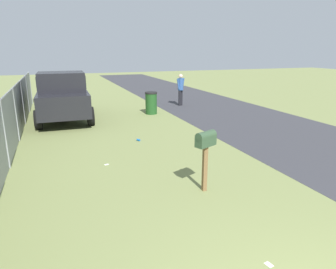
% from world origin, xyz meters
% --- Properties ---
extents(road_asphalt, '(60.00, 5.32, 0.01)m').
position_xyz_m(road_asphalt, '(6.00, -5.35, 0.00)').
color(road_asphalt, '#38383D').
rests_on(road_asphalt, ground).
extents(mailbox, '(0.37, 0.52, 1.34)m').
position_xyz_m(mailbox, '(4.02, -0.42, 1.07)').
color(mailbox, brown).
rests_on(mailbox, ground).
extents(pickup_truck, '(4.90, 2.29, 2.09)m').
position_xyz_m(pickup_truck, '(12.36, 2.15, 1.10)').
color(pickup_truck, black).
rests_on(pickup_truck, ground).
extents(trash_bin, '(0.57, 0.57, 1.05)m').
position_xyz_m(trash_bin, '(12.24, -1.80, 0.53)').
color(trash_bin, '#1E4C1E').
rests_on(trash_bin, ground).
extents(pedestrian, '(0.30, 0.53, 1.72)m').
position_xyz_m(pedestrian, '(13.81, -3.99, 1.00)').
color(pedestrian, black).
rests_on(pedestrian, ground).
extents(fence_section, '(18.25, 0.07, 1.79)m').
position_xyz_m(fence_section, '(8.26, 3.74, 0.96)').
color(fence_section, '#9EA3A8').
rests_on(fence_section, ground).
extents(litter_wrapper_by_mailbox, '(0.11, 0.14, 0.01)m').
position_xyz_m(litter_wrapper_by_mailbox, '(6.31, 1.33, 0.00)').
color(litter_wrapper_by_mailbox, silver).
rests_on(litter_wrapper_by_mailbox, ground).
extents(litter_can_midfield_a, '(0.14, 0.12, 0.07)m').
position_xyz_m(litter_can_midfield_a, '(8.12, -0.05, 0.03)').
color(litter_can_midfield_a, blue).
rests_on(litter_can_midfield_a, ground).
extents(litter_wrapper_midfield_b, '(0.13, 0.10, 0.01)m').
position_xyz_m(litter_wrapper_midfield_b, '(1.58, -0.21, 0.00)').
color(litter_wrapper_midfield_b, silver).
rests_on(litter_wrapper_midfield_b, ground).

